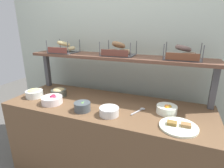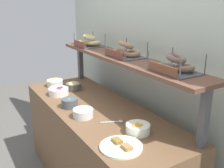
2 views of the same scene
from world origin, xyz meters
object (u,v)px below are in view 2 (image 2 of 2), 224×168
at_px(bowl_egg_salad, 55,82).
at_px(bagel_basket_plain, 89,42).
at_px(bowl_hummus, 74,86).
at_px(bowl_fruit_salad, 138,128).
at_px(bowl_beet_salad, 59,91).
at_px(serving_spoon_near_plate, 116,122).
at_px(bowl_cream_cheese, 83,112).
at_px(bagel_basket_everything, 125,52).
at_px(bagel_basket_poppy, 175,66).
at_px(serving_plate_white, 121,146).
at_px(bowl_veggie_mix, 70,103).

xyz_separation_m(bowl_egg_salad, bagel_basket_plain, (0.16, 0.35, 0.43)).
distance_m(bowl_hummus, bowl_fruit_salad, 1.12).
distance_m(bowl_hummus, bowl_beet_salad, 0.20).
bearing_deg(bowl_egg_salad, bowl_fruit_salad, 5.83).
relative_size(bowl_fruit_salad, serving_spoon_near_plate, 1.06).
xyz_separation_m(bowl_cream_cheese, bagel_basket_everything, (-0.09, 0.47, 0.43)).
relative_size(bowl_cream_cheese, bagel_basket_plain, 0.58).
relative_size(bowl_hummus, bagel_basket_poppy, 0.51).
distance_m(bowl_egg_salad, serving_plate_white, 1.44).
distance_m(serving_plate_white, serving_spoon_near_plate, 0.37).
height_order(bowl_hummus, bagel_basket_plain, bagel_basket_plain).
xyz_separation_m(bowl_egg_salad, bagel_basket_poppy, (1.40, 0.38, 0.43)).
bearing_deg(bowl_egg_salad, bagel_basket_plain, 66.26).
bearing_deg(bowl_fruit_salad, serving_plate_white, -63.66).
bearing_deg(bowl_veggie_mix, serving_plate_white, 1.21).
xyz_separation_m(bowl_beet_salad, serving_spoon_near_plate, (0.83, 0.15, -0.03)).
xyz_separation_m(bowl_beet_salad, bagel_basket_everything, (0.51, 0.45, 0.44)).
bearing_deg(bagel_basket_everything, bowl_fruit_salad, -24.89).
distance_m(bowl_beet_salad, serving_spoon_near_plate, 0.84).
distance_m(serving_spoon_near_plate, bagel_basket_everything, 0.64).
height_order(serving_plate_white, bagel_basket_poppy, bagel_basket_poppy).
xyz_separation_m(bowl_hummus, bagel_basket_everything, (0.58, 0.26, 0.43)).
relative_size(bowl_cream_cheese, bowl_fruit_salad, 0.95).
height_order(bowl_veggie_mix, serving_spoon_near_plate, bowl_veggie_mix).
relative_size(bowl_hummus, bagel_basket_everything, 0.50).
bearing_deg(bagel_basket_everything, bowl_veggie_mix, -108.47).
bearing_deg(bagel_basket_everything, bowl_beet_salad, -138.95).
bearing_deg(serving_spoon_near_plate, bowl_fruit_salad, 12.01).
bearing_deg(bowl_fruit_salad, bowl_egg_salad, -174.17).
relative_size(bagel_basket_plain, bagel_basket_poppy, 0.89).
bearing_deg(bowl_beet_salad, bowl_cream_cheese, -1.87).
height_order(bowl_egg_salad, bowl_fruit_salad, bowl_egg_salad).
relative_size(bowl_veggie_mix, serving_plate_white, 0.52).
bearing_deg(bowl_cream_cheese, bagel_basket_poppy, 42.02).
bearing_deg(bowl_beet_salad, bowl_veggie_mix, -4.97).
xyz_separation_m(bowl_beet_salad, bowl_fruit_salad, (1.05, 0.20, -0.00)).
distance_m(bowl_cream_cheese, bagel_basket_everything, 0.64).
height_order(bowl_hummus, bowl_fruit_salad, bowl_hummus).
relative_size(bowl_fruit_salad, bagel_basket_poppy, 0.55).
bearing_deg(bagel_basket_poppy, bowl_hummus, -167.82).
xyz_separation_m(bagel_basket_plain, bagel_basket_poppy, (1.25, 0.03, -0.00)).
bearing_deg(bowl_cream_cheese, bowl_veggie_mix, -177.46).
relative_size(serving_spoon_near_plate, bagel_basket_plain, 0.58).
relative_size(bowl_cream_cheese, serving_spoon_near_plate, 1.00).
distance_m(bowl_cream_cheese, serving_spoon_near_plate, 0.28).
height_order(bowl_veggie_mix, bagel_basket_plain, bagel_basket_plain).
bearing_deg(bowl_veggie_mix, bowl_hummus, 152.46).
bearing_deg(bowl_beet_salad, bagel_basket_everything, 41.05).
xyz_separation_m(bowl_cream_cheese, serving_spoon_near_plate, (0.22, 0.17, -0.04)).
height_order(bowl_veggie_mix, bowl_beet_salad, bowl_beet_salad).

